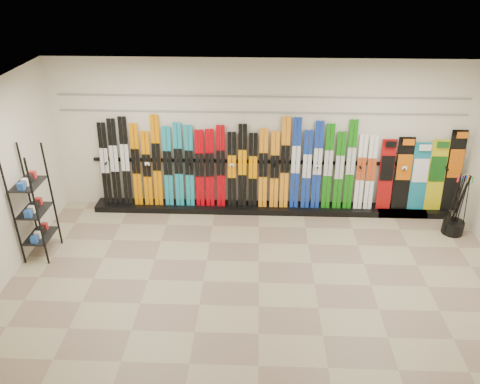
{
  "coord_description": "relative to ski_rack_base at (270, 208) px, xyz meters",
  "views": [
    {
      "loc": [
        -0.07,
        -5.91,
        4.78
      ],
      "look_at": [
        -0.34,
        1.0,
        1.1
      ],
      "focal_mm": 35.0,
      "sensor_mm": 36.0,
      "label": 1
    }
  ],
  "objects": [
    {
      "name": "accessory_rack",
      "position": [
        -3.97,
        -1.6,
        0.91
      ],
      "size": [
        0.4,
        0.6,
        1.95
      ],
      "primitive_type": "cube",
      "color": "black",
      "rests_on": "floor"
    },
    {
      "name": "slatwall_rail_0",
      "position": [
        -0.22,
        0.2,
        1.94
      ],
      "size": [
        7.6,
        0.02,
        0.03
      ],
      "primitive_type": "cube",
      "color": "gray",
      "rests_on": "back_wall"
    },
    {
      "name": "back_wall",
      "position": [
        -0.22,
        0.22,
        1.44
      ],
      "size": [
        8.0,
        0.0,
        8.0
      ],
      "primitive_type": "plane",
      "rotation": [
        1.57,
        0.0,
        0.0
      ],
      "color": "beige",
      "rests_on": "floor"
    },
    {
      "name": "slatwall_rail_1",
      "position": [
        -0.22,
        0.2,
        2.24
      ],
      "size": [
        7.6,
        0.02,
        0.03
      ],
      "primitive_type": "cube",
      "color": "gray",
      "rests_on": "back_wall"
    },
    {
      "name": "pole_bin",
      "position": [
        3.38,
        -0.68,
        0.07
      ],
      "size": [
        0.38,
        0.38,
        0.25
      ],
      "primitive_type": "cylinder",
      "color": "black",
      "rests_on": "floor"
    },
    {
      "name": "snowboards",
      "position": [
        2.89,
        0.07,
        0.78
      ],
      "size": [
        1.57,
        0.25,
        1.6
      ],
      "color": "#990C0C",
      "rests_on": "ski_rack_base"
    },
    {
      "name": "floor",
      "position": [
        -0.22,
        -2.28,
        -0.06
      ],
      "size": [
        8.0,
        8.0,
        0.0
      ],
      "primitive_type": "plane",
      "color": "#876F5D",
      "rests_on": "ground"
    },
    {
      "name": "ski_rack_base",
      "position": [
        0.0,
        0.0,
        0.0
      ],
      "size": [
        8.0,
        0.4,
        0.12
      ],
      "primitive_type": "cube",
      "color": "black",
      "rests_on": "floor"
    },
    {
      "name": "ceiling",
      "position": [
        -0.22,
        -2.28,
        2.94
      ],
      "size": [
        8.0,
        8.0,
        0.0
      ],
      "primitive_type": "plane",
      "rotation": [
        3.14,
        0.0,
        0.0
      ],
      "color": "silver",
      "rests_on": "back_wall"
    },
    {
      "name": "ski_poles",
      "position": [
        3.38,
        -0.69,
        0.55
      ],
      "size": [
        0.36,
        0.21,
        1.18
      ],
      "color": "black",
      "rests_on": "pole_bin"
    },
    {
      "name": "skis",
      "position": [
        -0.69,
        0.05,
        0.88
      ],
      "size": [
        5.36,
        0.24,
        1.83
      ],
      "color": "black",
      "rests_on": "ski_rack_base"
    }
  ]
}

